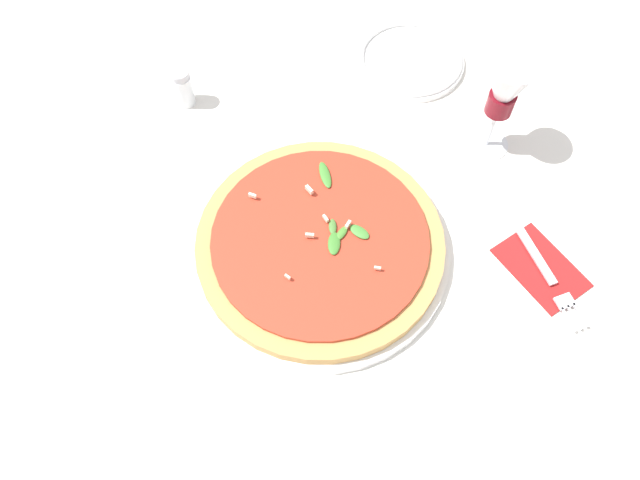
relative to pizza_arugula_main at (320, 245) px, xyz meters
name	(u,v)px	position (x,y,z in m)	size (l,w,h in m)	color
ground_plane	(336,251)	(0.01, 0.02, -0.02)	(6.00, 6.00, 0.00)	silver
pizza_arugula_main	(320,245)	(0.00, 0.00, 0.00)	(0.37, 0.37, 0.05)	white
wine_glass	(504,93)	(-0.11, 0.30, 0.10)	(0.07, 0.07, 0.17)	white
napkin	(541,267)	(0.12, 0.29, -0.01)	(0.14, 0.11, 0.01)	#B21E1E
fork	(545,270)	(0.12, 0.29, -0.01)	(0.19, 0.03, 0.00)	silver
side_plate_white	(410,60)	(-0.31, 0.25, -0.01)	(0.18, 0.18, 0.02)	white
shaker_pepper	(183,88)	(-0.33, -0.13, 0.02)	(0.03, 0.03, 0.07)	silver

